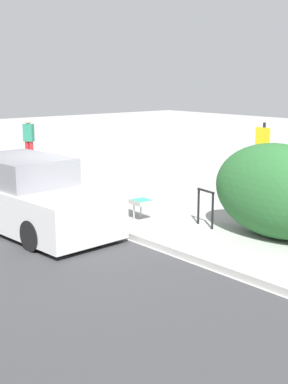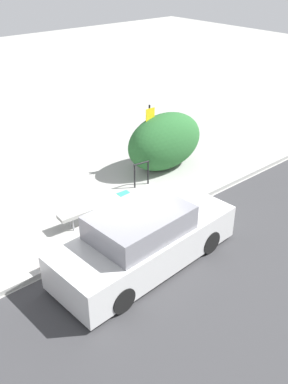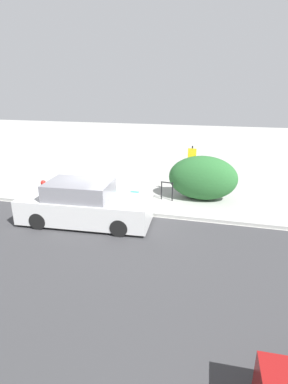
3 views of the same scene
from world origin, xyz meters
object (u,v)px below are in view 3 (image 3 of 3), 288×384
at_px(parked_car_near, 84,205).
at_px(bench, 113,192).
at_px(sign_post, 191,167).
at_px(fire_hydrant, 44,188).
at_px(bike_rack, 167,189).

bearing_deg(parked_car_near, bench, 80.25).
bearing_deg(sign_post, fire_hydrant, -165.57).
distance_m(bike_rack, sign_post, 1.47).
relative_size(bench, sign_post, 0.99).
bearing_deg(parked_car_near, bike_rack, 47.41).
xyz_separation_m(bench, bike_rack, (2.21, 0.70, 0.07)).
bearing_deg(bike_rack, bench, -162.32).
bearing_deg(sign_post, parked_car_near, -132.18).
bearing_deg(parked_car_near, fire_hydrant, 141.02).
height_order(bike_rack, fire_hydrant, bike_rack).
bearing_deg(bench, bike_rack, 21.46).
height_order(bike_rack, sign_post, sign_post).
bearing_deg(sign_post, bike_rack, -143.26).
relative_size(bench, bike_rack, 2.77).
bearing_deg(parked_car_near, sign_post, 44.11).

